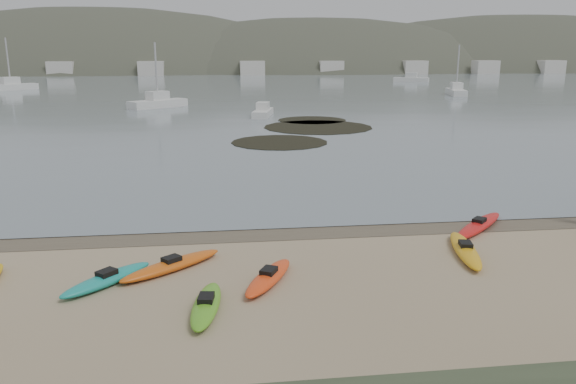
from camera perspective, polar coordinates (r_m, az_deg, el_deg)
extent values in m
plane|color=tan|center=(22.13, 0.00, -3.77)|extent=(600.00, 600.00, 0.00)
plane|color=brown|center=(21.85, 0.10, -4.00)|extent=(60.00, 60.00, 0.00)
plane|color=slate|center=(320.98, -6.88, 12.82)|extent=(1200.00, 1200.00, 0.00)
ellipsoid|color=#5BAE22|center=(15.52, -8.30, -11.33)|extent=(1.08, 3.02, 0.34)
ellipsoid|color=red|center=(23.26, 18.82, -3.21)|extent=(3.55, 3.51, 0.34)
ellipsoid|color=#F24215|center=(17.13, -1.97, -8.66)|extent=(2.06, 3.11, 0.34)
ellipsoid|color=#D75A12|center=(18.41, -11.72, -7.30)|extent=(3.35, 2.96, 0.34)
ellipsoid|color=teal|center=(17.83, -17.89, -8.43)|extent=(2.66, 2.90, 0.34)
ellipsoid|color=#E9A513|center=(20.29, 17.55, -5.63)|extent=(1.49, 3.88, 0.34)
cylinder|color=black|center=(42.93, -0.88, 5.05)|extent=(7.37, 7.37, 0.04)
cylinder|color=black|center=(51.68, 3.05, 6.58)|extent=(9.92, 9.92, 0.04)
cylinder|color=black|center=(56.82, 2.46, 7.27)|extent=(6.85, 6.85, 0.04)
cube|color=silver|center=(71.71, -13.07, 8.76)|extent=(7.10, 6.69, 1.07)
cube|color=silver|center=(60.49, -2.56, 8.05)|extent=(2.78, 5.93, 0.80)
cube|color=silver|center=(93.89, 16.70, 9.72)|extent=(3.73, 7.83, 1.06)
cube|color=silver|center=(112.85, -26.32, 9.56)|extent=(8.44, 7.50, 1.24)
cube|color=silver|center=(132.12, 12.41, 11.10)|extent=(7.90, 5.40, 1.08)
ellipsoid|color=#384235|center=(221.41, -18.30, 7.00)|extent=(220.00, 120.00, 80.00)
ellipsoid|color=#384235|center=(215.36, 2.95, 8.23)|extent=(200.00, 110.00, 68.00)
ellipsoid|color=#384235|center=(253.78, 21.96, 7.72)|extent=(230.00, 130.00, 76.00)
cube|color=beige|center=(170.57, -20.97, 11.61)|extent=(7.00, 5.00, 4.00)
cube|color=beige|center=(166.67, -12.76, 12.15)|extent=(7.00, 5.00, 4.00)
cube|color=beige|center=(166.19, -4.30, 12.44)|extent=(7.00, 5.00, 4.00)
cube|color=beige|center=(169.14, 4.04, 12.47)|extent=(7.00, 5.00, 4.00)
cube|color=beige|center=(175.36, 11.94, 12.27)|extent=(7.00, 5.00, 4.00)
cube|color=beige|center=(184.51, 19.16, 11.89)|extent=(7.00, 5.00, 4.00)
cube|color=beige|center=(196.19, 25.59, 11.39)|extent=(7.00, 5.00, 4.00)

